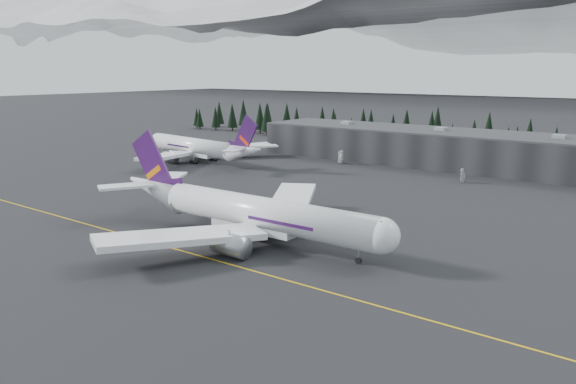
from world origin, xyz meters
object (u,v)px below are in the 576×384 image
Objects in this scene: terminal at (467,150)px; jet_main at (243,210)px; jet_parked at (201,148)px; gse_vehicle_a at (341,162)px; gse_vehicle_b at (463,180)px.

terminal is 2.26× the size of jet_main.
jet_parked is (-83.79, -49.40, -0.83)m from terminal.
terminal is 32.68× the size of gse_vehicle_a.
jet_main is at bearing -57.88° from gse_vehicle_a.
jet_parked is 95.81m from gse_vehicle_b.
jet_main is at bearing -36.57° from gse_vehicle_b.
terminal reaches higher than gse_vehicle_b.
jet_main reaches higher than gse_vehicle_b.
gse_vehicle_a is at bearing -139.19° from jet_parked.
jet_parked is at bearing -104.03° from gse_vehicle_b.
jet_main is 86.19m from gse_vehicle_b.
jet_main is 101.24m from jet_parked.
terminal is at bearing 39.02° from gse_vehicle_a.
gse_vehicle_b is (49.24, -8.09, 0.09)m from gse_vehicle_a.
jet_main is at bearing -92.64° from terminal.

